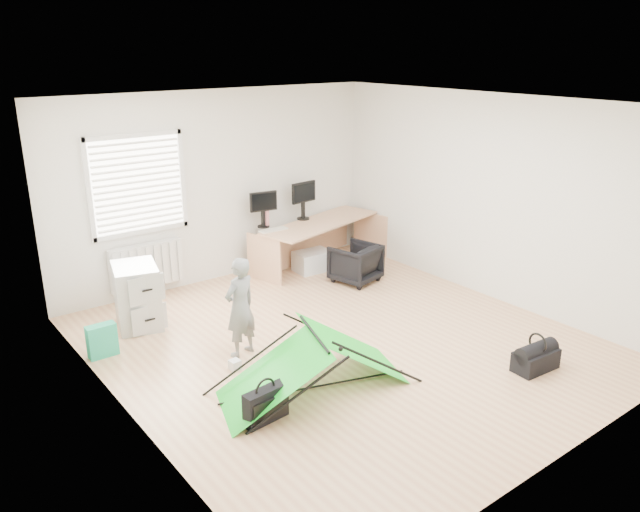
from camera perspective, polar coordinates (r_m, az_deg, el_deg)
ground at (r=7.29m, az=1.94°, el=-7.90°), size 5.50×5.50×0.00m
back_wall at (r=9.01m, az=-9.21°, el=6.27°), size 5.00×0.02×2.70m
window at (r=8.44m, az=-16.34°, el=6.29°), size 1.20×0.06×1.20m
radiator at (r=8.70m, az=-15.58°, el=-0.83°), size 1.00×0.12×0.60m
desk at (r=9.56m, az=0.07°, el=1.08°), size 2.20×1.16×0.72m
filing_cabinet at (r=7.87m, az=-16.38°, el=-3.50°), size 0.65×0.77×0.77m
monitor_left at (r=9.17m, az=-5.23°, el=3.83°), size 0.42×0.16×0.39m
monitor_right at (r=9.55m, az=-1.56°, el=4.63°), size 0.46×0.15×0.43m
keyboard at (r=9.04m, az=-4.29°, el=2.40°), size 0.43×0.15×0.02m
thermos at (r=9.22m, az=-4.87°, el=3.44°), size 0.07×0.07×0.24m
office_chair at (r=8.98m, az=3.25°, el=-0.66°), size 0.72×0.73×0.56m
person at (r=6.84m, az=-7.31°, el=-4.66°), size 0.47×0.36×1.13m
kite at (r=6.25m, az=-0.54°, el=-9.60°), size 2.12×1.43×0.61m
storage_crate at (r=9.45m, az=-0.68°, el=-0.46°), size 0.56×0.41×0.30m
tote_bag at (r=7.31m, az=-19.30°, el=-7.31°), size 0.32×0.14×0.37m
laptop_bag at (r=5.85m, az=-4.98°, el=-13.42°), size 0.45×0.17×0.33m
white_box at (r=6.77m, az=-7.79°, el=-9.82°), size 0.12×0.12×0.11m
duffel_bag at (r=7.06m, az=19.10°, el=-8.98°), size 0.52×0.29×0.22m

